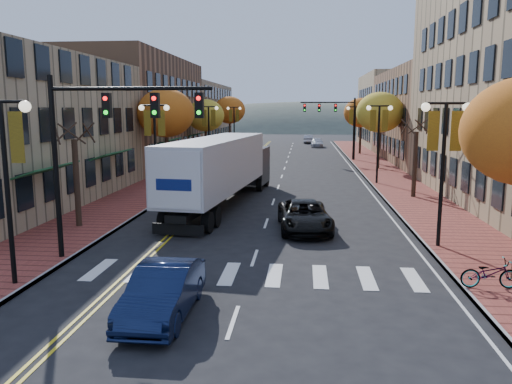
% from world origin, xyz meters
% --- Properties ---
extents(ground, '(200.00, 200.00, 0.00)m').
position_xyz_m(ground, '(0.00, 0.00, 0.00)').
color(ground, black).
rests_on(ground, ground).
extents(sidewalk_left, '(4.00, 85.00, 0.15)m').
position_xyz_m(sidewalk_left, '(-9.00, 32.50, 0.07)').
color(sidewalk_left, brown).
rests_on(sidewalk_left, ground).
extents(sidewalk_right, '(4.00, 85.00, 0.15)m').
position_xyz_m(sidewalk_right, '(9.00, 32.50, 0.07)').
color(sidewalk_right, brown).
rests_on(sidewalk_right, ground).
extents(building_left_mid, '(12.00, 24.00, 11.00)m').
position_xyz_m(building_left_mid, '(-17.00, 36.00, 5.50)').
color(building_left_mid, brown).
rests_on(building_left_mid, ground).
extents(building_left_far, '(12.00, 26.00, 9.50)m').
position_xyz_m(building_left_far, '(-17.00, 61.00, 4.75)').
color(building_left_far, '#9E8966').
rests_on(building_left_far, ground).
extents(building_right_mid, '(15.00, 24.00, 10.00)m').
position_xyz_m(building_right_mid, '(18.50, 42.00, 5.00)').
color(building_right_mid, brown).
rests_on(building_right_mid, ground).
extents(building_right_far, '(15.00, 20.00, 11.00)m').
position_xyz_m(building_right_far, '(18.50, 64.00, 5.50)').
color(building_right_far, '#9E8966').
rests_on(building_right_far, ground).
extents(tree_left_a, '(0.28, 0.28, 4.20)m').
position_xyz_m(tree_left_a, '(-9.00, 8.00, 2.25)').
color(tree_left_a, '#382619').
rests_on(tree_left_a, sidewalk_left).
extents(tree_left_b, '(4.48, 4.48, 7.21)m').
position_xyz_m(tree_left_b, '(-9.00, 24.00, 5.45)').
color(tree_left_b, '#382619').
rests_on(tree_left_b, sidewalk_left).
extents(tree_left_c, '(4.16, 4.16, 6.69)m').
position_xyz_m(tree_left_c, '(-9.00, 40.00, 5.05)').
color(tree_left_c, '#382619').
rests_on(tree_left_c, sidewalk_left).
extents(tree_left_d, '(4.61, 4.61, 7.42)m').
position_xyz_m(tree_left_d, '(-9.00, 58.00, 5.60)').
color(tree_left_d, '#382619').
rests_on(tree_left_d, sidewalk_left).
extents(tree_right_b, '(0.28, 0.28, 4.20)m').
position_xyz_m(tree_right_b, '(9.00, 18.00, 2.25)').
color(tree_right_b, '#382619').
rests_on(tree_right_b, sidewalk_right).
extents(tree_right_c, '(4.48, 4.48, 7.21)m').
position_xyz_m(tree_right_c, '(9.00, 34.00, 5.45)').
color(tree_right_c, '#382619').
rests_on(tree_right_c, sidewalk_right).
extents(tree_right_d, '(4.35, 4.35, 7.00)m').
position_xyz_m(tree_right_d, '(9.00, 50.00, 5.29)').
color(tree_right_d, '#382619').
rests_on(tree_right_d, sidewalk_right).
extents(lamp_left_a, '(1.96, 0.36, 6.05)m').
position_xyz_m(lamp_left_a, '(-7.50, 0.00, 4.29)').
color(lamp_left_a, black).
rests_on(lamp_left_a, ground).
extents(lamp_left_b, '(1.96, 0.36, 6.05)m').
position_xyz_m(lamp_left_b, '(-7.50, 16.00, 4.29)').
color(lamp_left_b, black).
rests_on(lamp_left_b, ground).
extents(lamp_left_c, '(1.96, 0.36, 6.05)m').
position_xyz_m(lamp_left_c, '(-7.50, 34.00, 4.29)').
color(lamp_left_c, black).
rests_on(lamp_left_c, ground).
extents(lamp_left_d, '(1.96, 0.36, 6.05)m').
position_xyz_m(lamp_left_d, '(-7.50, 52.00, 4.29)').
color(lamp_left_d, black).
rests_on(lamp_left_d, ground).
extents(lamp_right_a, '(1.96, 0.36, 6.05)m').
position_xyz_m(lamp_right_a, '(7.50, 6.00, 4.29)').
color(lamp_right_a, black).
rests_on(lamp_right_a, ground).
extents(lamp_right_b, '(1.96, 0.36, 6.05)m').
position_xyz_m(lamp_right_b, '(7.50, 24.00, 4.29)').
color(lamp_right_b, black).
rests_on(lamp_right_b, ground).
extents(lamp_right_c, '(1.96, 0.36, 6.05)m').
position_xyz_m(lamp_right_c, '(7.50, 42.00, 4.29)').
color(lamp_right_c, black).
rests_on(lamp_right_c, ground).
extents(traffic_mast_near, '(6.10, 0.35, 7.00)m').
position_xyz_m(traffic_mast_near, '(-5.48, 3.00, 4.92)').
color(traffic_mast_near, black).
rests_on(traffic_mast_near, ground).
extents(traffic_mast_far, '(6.10, 0.34, 7.00)m').
position_xyz_m(traffic_mast_far, '(5.48, 42.00, 4.92)').
color(traffic_mast_far, black).
rests_on(traffic_mast_far, ground).
extents(semi_truck, '(4.45, 16.71, 4.13)m').
position_xyz_m(semi_truck, '(-2.92, 14.49, 2.41)').
color(semi_truck, black).
rests_on(semi_truck, ground).
extents(navy_sedan, '(1.57, 4.42, 1.45)m').
position_xyz_m(navy_sedan, '(-2.01, -1.78, 0.73)').
color(navy_sedan, '#0D1635').
rests_on(navy_sedan, ground).
extents(black_suv, '(2.85, 5.33, 1.42)m').
position_xyz_m(black_suv, '(1.94, 8.69, 0.71)').
color(black_suv, black).
rests_on(black_suv, ground).
extents(car_far_white, '(1.71, 4.08, 1.38)m').
position_xyz_m(car_far_white, '(-3.77, 47.03, 0.69)').
color(car_far_white, silver).
rests_on(car_far_white, ground).
extents(car_far_silver, '(1.84, 4.49, 1.30)m').
position_xyz_m(car_far_silver, '(3.85, 62.25, 0.65)').
color(car_far_silver, '#B9BAC1').
rests_on(car_far_silver, ground).
extents(car_far_oncoming, '(1.49, 4.26, 1.40)m').
position_xyz_m(car_far_oncoming, '(2.56, 71.00, 0.70)').
color(car_far_oncoming, '#BAB9C1').
rests_on(car_far_oncoming, ground).
extents(bicycle, '(1.85, 0.71, 0.96)m').
position_xyz_m(bicycle, '(7.80, 1.00, 0.63)').
color(bicycle, gray).
rests_on(bicycle, sidewalk_right).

